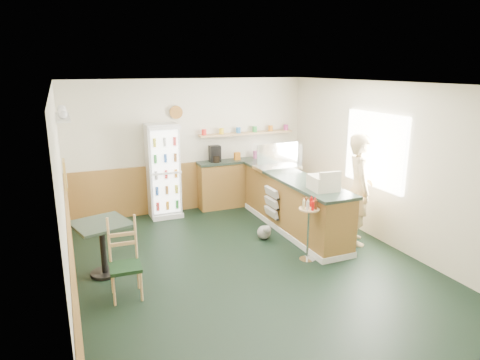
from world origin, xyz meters
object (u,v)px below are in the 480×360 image
drinks_fridge (163,171)px  cafe_chair (124,255)px  display_case (277,156)px  cash_register (323,183)px  shopkeeper (359,190)px  cafe_table (102,238)px  condiment_stand (309,220)px

drinks_fridge → cafe_chair: 3.12m
display_case → cafe_chair: 3.76m
display_case → cash_register: display_case is taller
drinks_fridge → cafe_chair: drinks_fridge is taller
display_case → shopkeeper: shopkeeper is taller
drinks_fridge → shopkeeper: shopkeeper is taller
drinks_fridge → display_case: (2.00, -1.00, 0.32)m
cafe_table → drinks_fridge: bearing=57.3°
display_case → cafe_table: bearing=-160.9°
cash_register → shopkeeper: shopkeeper is taller
cafe_table → cafe_chair: (0.20, -0.68, -0.01)m
drinks_fridge → cafe_chair: size_ratio=1.76×
cafe_table → cafe_chair: bearing=-73.3°
display_case → condiment_stand: (-0.44, -1.90, -0.59)m
display_case → condiment_stand: display_case is taller
cafe_table → cash_register: bearing=-6.9°
cafe_chair → condiment_stand: bearing=2.0°
cash_register → cafe_chair: 3.26m
cafe_table → display_case: bearing=19.1°
display_case → drinks_fridge: bearing=153.3°
cash_register → cafe_chair: cash_register is taller
cafe_table → shopkeeper: bearing=-5.9°
cash_register → condiment_stand: bearing=-139.5°
shopkeeper → condiment_stand: shopkeeper is taller
cash_register → cafe_table: cash_register is taller
shopkeeper → condiment_stand: bearing=129.5°
shopkeeper → cafe_table: 4.14m
cash_register → shopkeeper: size_ratio=0.22×
shopkeeper → cafe_table: (-4.10, 0.43, -0.38)m
cash_register → cafe_chair: size_ratio=0.40×
shopkeeper → cafe_chair: bearing=118.7°
condiment_stand → shopkeeper: bearing=14.5°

